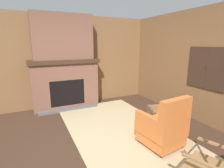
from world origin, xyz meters
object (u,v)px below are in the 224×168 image
Objects in this scene: firewood_stack at (156,112)px; decorative_plate_on_mantel at (65,55)px; armchair at (163,128)px; oil_lamp_vase at (41,56)px; storage_case at (79,56)px.

firewood_stack is 2.12× the size of decorative_plate_on_mantel.
armchair is 3.20m from decorative_plate_on_mantel.
firewood_stack is 2.86m from decorative_plate_on_mantel.
oil_lamp_vase is 0.98m from storage_case.
firewood_stack is 2.60× the size of storage_case.
decorative_plate_on_mantel is at bearing -133.67° from firewood_stack.
oil_lamp_vase reaches higher than storage_case.
storage_case is (0.00, 0.98, -0.04)m from oil_lamp_vase.
armchair is 3.42m from oil_lamp_vase.
decorative_plate_on_mantel is (-2.79, -1.07, 1.14)m from armchair.
oil_lamp_vase is at bearing 24.86° from armchair.
storage_case is at bearing 87.03° from decorative_plate_on_mantel.
decorative_plate_on_mantel is at bearing 14.80° from armchair.
storage_case is (-1.72, -1.43, 1.29)m from firewood_stack.
storage_case reaches higher than firewood_stack.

